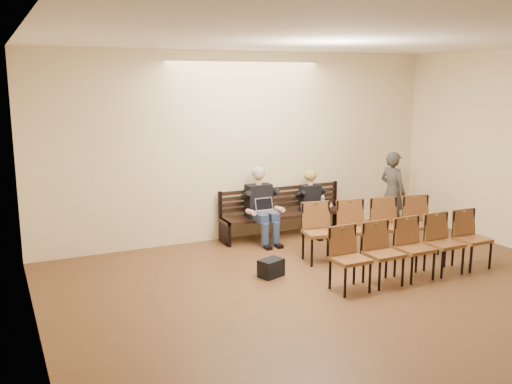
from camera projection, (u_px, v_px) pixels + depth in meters
The scene contains 11 objects.
ground at pixel (420, 341), 6.64m from camera, with size 10.00×10.00×0.00m, color brown.
room_walls at pixel (387, 118), 6.84m from camera, with size 8.02×10.01×3.51m.
bench at pixel (285, 225), 11.01m from camera, with size 2.60×0.90×0.45m, color black.
seated_man at pixel (261, 205), 10.57m from camera, with size 0.58×0.81×1.40m, color black, non-canonical shape.
seated_woman at pixel (313, 206), 11.06m from camera, with size 0.49×0.68×1.14m, color black, non-canonical shape.
laptop at pixel (268, 213), 10.42m from camera, with size 0.35×0.28×0.26m, color silver.
water_bottle at pixel (323, 208), 10.90m from camera, with size 0.08×0.08×0.25m, color silver.
bag at pixel (271, 268), 8.78m from camera, with size 0.37×0.25×0.27m, color black.
passerby at pixel (393, 186), 11.21m from camera, with size 0.67×0.44×1.85m, color #34302B.
chair_row_front at pixel (372, 229), 9.66m from camera, with size 2.41×0.54×0.99m, color brown.
chair_row_back at pixel (415, 249), 8.63m from camera, with size 2.86×0.51×0.93m, color brown.
Camera 1 is at (-4.37, -4.75, 3.02)m, focal length 40.00 mm.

